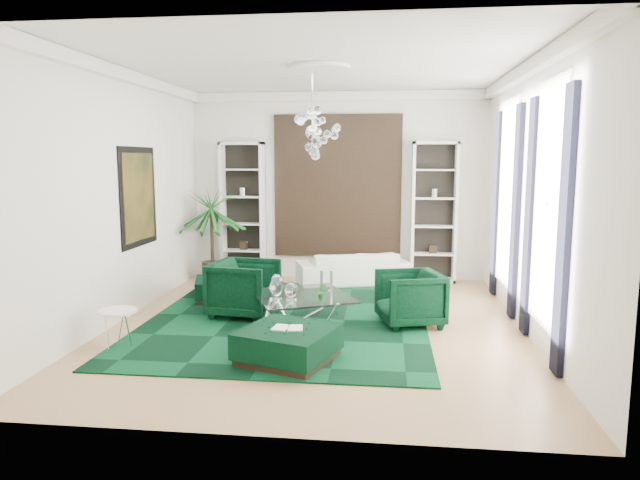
# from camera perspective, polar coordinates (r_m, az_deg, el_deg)

# --- Properties ---
(floor) EXTENTS (6.00, 7.00, 0.02)m
(floor) POSITION_cam_1_polar(r_m,az_deg,el_deg) (8.62, -0.26, -8.52)
(floor) COLOR tan
(floor) RESTS_ON ground
(ceiling) EXTENTS (6.00, 7.00, 0.02)m
(ceiling) POSITION_cam_1_polar(r_m,az_deg,el_deg) (8.37, -0.28, 17.42)
(ceiling) COLOR white
(ceiling) RESTS_ON ground
(wall_back) EXTENTS (6.00, 0.02, 3.80)m
(wall_back) POSITION_cam_1_polar(r_m,az_deg,el_deg) (11.76, 1.77, 5.40)
(wall_back) COLOR silver
(wall_back) RESTS_ON ground
(wall_front) EXTENTS (6.00, 0.02, 3.80)m
(wall_front) POSITION_cam_1_polar(r_m,az_deg,el_deg) (4.82, -5.25, 1.44)
(wall_front) COLOR silver
(wall_front) RESTS_ON ground
(wall_left) EXTENTS (0.02, 7.00, 3.80)m
(wall_left) POSITION_cam_1_polar(r_m,az_deg,el_deg) (9.14, -19.42, 4.16)
(wall_left) COLOR silver
(wall_left) RESTS_ON ground
(wall_right) EXTENTS (0.02, 7.00, 3.80)m
(wall_right) POSITION_cam_1_polar(r_m,az_deg,el_deg) (8.46, 20.46, 3.83)
(wall_right) COLOR silver
(wall_right) RESTS_ON ground
(crown_molding) EXTENTS (6.00, 7.00, 0.18)m
(crown_molding) POSITION_cam_1_polar(r_m,az_deg,el_deg) (8.35, -0.28, 16.68)
(crown_molding) COLOR white
(crown_molding) RESTS_ON ceiling
(ceiling_medallion) EXTENTS (0.90, 0.90, 0.05)m
(ceiling_medallion) POSITION_cam_1_polar(r_m,az_deg,el_deg) (8.65, -0.03, 16.84)
(ceiling_medallion) COLOR white
(ceiling_medallion) RESTS_ON ceiling
(tapestry) EXTENTS (2.50, 0.06, 2.80)m
(tapestry) POSITION_cam_1_polar(r_m,az_deg,el_deg) (11.71, 1.75, 5.39)
(tapestry) COLOR black
(tapestry) RESTS_ON wall_back
(shelving_left) EXTENTS (0.90, 0.38, 2.80)m
(shelving_left) POSITION_cam_1_polar(r_m,az_deg,el_deg) (11.92, -7.71, 2.96)
(shelving_left) COLOR white
(shelving_left) RESTS_ON floor
(shelving_right) EXTENTS (0.90, 0.38, 2.80)m
(shelving_right) POSITION_cam_1_polar(r_m,az_deg,el_deg) (11.60, 11.33, 2.73)
(shelving_right) COLOR white
(shelving_right) RESTS_ON floor
(painting) EXTENTS (0.04, 1.30, 1.60)m
(painting) POSITION_cam_1_polar(r_m,az_deg,el_deg) (9.66, -17.64, 4.13)
(painting) COLOR black
(painting) RESTS_ON wall_left
(window_near) EXTENTS (0.03, 1.10, 2.90)m
(window_near) POSITION_cam_1_polar(r_m,az_deg,el_deg) (7.59, 21.92, 3.32)
(window_near) COLOR white
(window_near) RESTS_ON wall_right
(curtain_near_a) EXTENTS (0.07, 0.30, 3.25)m
(curtain_near_a) POSITION_cam_1_polar(r_m,az_deg,el_deg) (6.86, 23.23, 0.69)
(curtain_near_a) COLOR black
(curtain_near_a) RESTS_ON floor
(curtain_near_b) EXTENTS (0.07, 0.30, 3.25)m
(curtain_near_b) POSITION_cam_1_polar(r_m,az_deg,el_deg) (8.35, 20.20, 2.07)
(curtain_near_b) COLOR black
(curtain_near_b) RESTS_ON floor
(window_far) EXTENTS (0.03, 1.10, 2.90)m
(window_far) POSITION_cam_1_polar(r_m,az_deg,el_deg) (9.92, 18.29, 4.49)
(window_far) COLOR white
(window_far) RESTS_ON wall_right
(curtain_far_a) EXTENTS (0.07, 0.30, 3.25)m
(curtain_far_a) POSITION_cam_1_polar(r_m,az_deg,el_deg) (9.17, 18.98, 2.62)
(curtain_far_a) COLOR black
(curtain_far_a) RESTS_ON floor
(curtain_far_b) EXTENTS (0.07, 0.30, 3.25)m
(curtain_far_b) POSITION_cam_1_polar(r_m,az_deg,el_deg) (10.69, 17.21, 3.43)
(curtain_far_b) COLOR black
(curtain_far_b) RESTS_ON floor
(rug) EXTENTS (4.20, 5.00, 0.02)m
(rug) POSITION_cam_1_polar(r_m,az_deg,el_deg) (8.91, -3.23, -7.85)
(rug) COLOR black
(rug) RESTS_ON floor
(sofa) EXTENTS (2.33, 1.49, 0.63)m
(sofa) POSITION_cam_1_polar(r_m,az_deg,el_deg) (11.32, 3.30, -2.79)
(sofa) COLOR white
(sofa) RESTS_ON floor
(armchair_left) EXTENTS (1.09, 1.07, 0.89)m
(armchair_left) POSITION_cam_1_polar(r_m,az_deg,el_deg) (9.05, -7.58, -4.81)
(armchair_left) COLOR black
(armchair_left) RESTS_ON floor
(armchair_right) EXTENTS (1.10, 1.08, 0.81)m
(armchair_right) POSITION_cam_1_polar(r_m,az_deg,el_deg) (8.60, 8.96, -5.77)
(armchair_right) COLOR black
(armchair_right) RESTS_ON floor
(coffee_table) EXTENTS (1.77, 1.77, 0.46)m
(coffee_table) POSITION_cam_1_polar(r_m,az_deg,el_deg) (8.54, -1.84, -7.01)
(coffee_table) COLOR white
(coffee_table) RESTS_ON floor
(ottoman_side) EXTENTS (1.06, 1.06, 0.38)m
(ottoman_side) POSITION_cam_1_polar(r_m,az_deg,el_deg) (10.19, -9.88, -4.86)
(ottoman_side) COLOR black
(ottoman_side) RESTS_ON floor
(ottoman_front) EXTENTS (1.32, 1.32, 0.42)m
(ottoman_front) POSITION_cam_1_polar(r_m,az_deg,el_deg) (7.07, -3.20, -10.45)
(ottoman_front) COLOR black
(ottoman_front) RESTS_ON floor
(book) EXTENTS (0.37, 0.25, 0.03)m
(book) POSITION_cam_1_polar(r_m,az_deg,el_deg) (7.00, -3.22, -8.73)
(book) COLOR white
(book) RESTS_ON ottoman_front
(side_table) EXTENTS (0.62, 0.62, 0.49)m
(side_table) POSITION_cam_1_polar(r_m,az_deg,el_deg) (8.02, -19.49, -8.40)
(side_table) COLOR white
(side_table) RESTS_ON floor
(palm) EXTENTS (1.83, 1.83, 2.40)m
(palm) POSITION_cam_1_polar(r_m,az_deg,el_deg) (11.60, -10.78, 1.75)
(palm) COLOR #19591E
(palm) RESTS_ON floor
(chandelier) EXTENTS (0.95, 0.95, 0.78)m
(chandelier) POSITION_cam_1_polar(r_m,az_deg,el_deg) (8.75, -0.76, 10.69)
(chandelier) COLOR white
(chandelier) RESTS_ON ceiling
(table_plant) EXTENTS (0.14, 0.12, 0.24)m
(table_plant) POSITION_cam_1_polar(r_m,az_deg,el_deg) (8.14, 0.20, -5.22)
(table_plant) COLOR #19591E
(table_plant) RESTS_ON coffee_table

